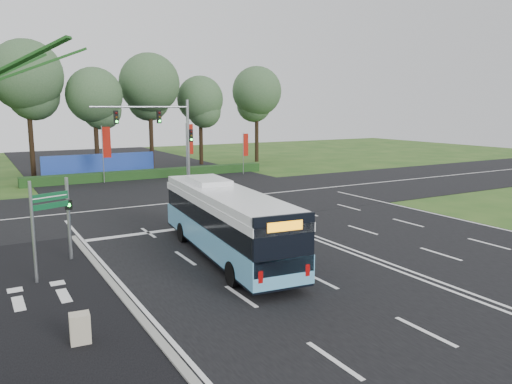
# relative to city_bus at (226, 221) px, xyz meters

# --- Properties ---
(ground) EXTENTS (120.00, 120.00, 0.00)m
(ground) POSITION_rel_city_bus_xyz_m (4.96, 0.62, -1.59)
(ground) COLOR #254C19
(ground) RESTS_ON ground
(road_main) EXTENTS (20.00, 120.00, 0.04)m
(road_main) POSITION_rel_city_bus_xyz_m (4.96, 0.62, -1.57)
(road_main) COLOR black
(road_main) RESTS_ON ground
(road_cross) EXTENTS (120.00, 14.00, 0.05)m
(road_cross) POSITION_rel_city_bus_xyz_m (4.96, 12.62, -1.56)
(road_cross) COLOR black
(road_cross) RESTS_ON ground
(bike_path) EXTENTS (5.00, 18.00, 0.06)m
(bike_path) POSITION_rel_city_bus_xyz_m (-7.54, -2.38, -1.56)
(bike_path) COLOR black
(bike_path) RESTS_ON ground
(kerb_strip) EXTENTS (0.25, 18.00, 0.12)m
(kerb_strip) POSITION_rel_city_bus_xyz_m (-5.14, -2.38, -1.53)
(kerb_strip) COLOR gray
(kerb_strip) RESTS_ON ground
(city_bus) EXTENTS (3.40, 11.15, 3.15)m
(city_bus) POSITION_rel_city_bus_xyz_m (0.00, 0.00, 0.00)
(city_bus) COLOR #5EADDA
(city_bus) RESTS_ON ground
(pedestrian_signal) EXTENTS (0.32, 0.42, 3.53)m
(pedestrian_signal) POSITION_rel_city_bus_xyz_m (-5.86, 2.84, 0.34)
(pedestrian_signal) COLOR gray
(pedestrian_signal) RESTS_ON ground
(street_sign) EXTENTS (1.40, 0.61, 3.80)m
(street_sign) POSITION_rel_city_bus_xyz_m (-7.16, 0.63, 0.82)
(street_sign) COLOR gray
(street_sign) RESTS_ON ground
(utility_cabinet) EXTENTS (0.57, 0.49, 0.88)m
(utility_cabinet) POSITION_rel_city_bus_xyz_m (-7.01, -5.20, -1.14)
(utility_cabinet) COLOR #C1B59B
(utility_cabinet) RESTS_ON ground
(banner_flag_left) EXTENTS (0.70, 0.22, 4.87)m
(banner_flag_left) POSITION_rel_city_bus_xyz_m (0.77, 24.20, 1.57)
(banner_flag_left) COLOR gray
(banner_flag_left) RESTS_ON ground
(banner_flag_mid) EXTENTS (0.73, 0.17, 5.00)m
(banner_flag_mid) POSITION_rel_city_bus_xyz_m (7.84, 23.10, 1.65)
(banner_flag_mid) COLOR gray
(banner_flag_mid) RESTS_ON ground
(banner_flag_right) EXTENTS (0.59, 0.09, 3.99)m
(banner_flag_right) POSITION_rel_city_bus_xyz_m (13.63, 23.21, 1.04)
(banner_flag_right) COLOR gray
(banner_flag_right) RESTS_ON ground
(traffic_light_gantry) EXTENTS (8.41, 0.28, 7.00)m
(traffic_light_gantry) POSITION_rel_city_bus_xyz_m (5.17, 21.12, 3.08)
(traffic_light_gantry) COLOR gray
(traffic_light_gantry) RESTS_ON ground
(hedge) EXTENTS (22.00, 1.20, 0.80)m
(hedge) POSITION_rel_city_bus_xyz_m (4.96, 25.12, -1.19)
(hedge) COLOR #173B15
(hedge) RESTS_ON ground
(blue_hoarding) EXTENTS (10.00, 0.30, 2.20)m
(blue_hoarding) POSITION_rel_city_bus_xyz_m (0.96, 27.62, -0.49)
(blue_hoarding) COLOR #1D3C9F
(blue_hoarding) RESTS_ON ground
(eucalyptus_row) EXTENTS (41.91, 7.78, 12.39)m
(eucalyptus_row) POSITION_rel_city_bus_xyz_m (2.30, 31.60, 6.54)
(eucalyptus_row) COLOR black
(eucalyptus_row) RESTS_ON ground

